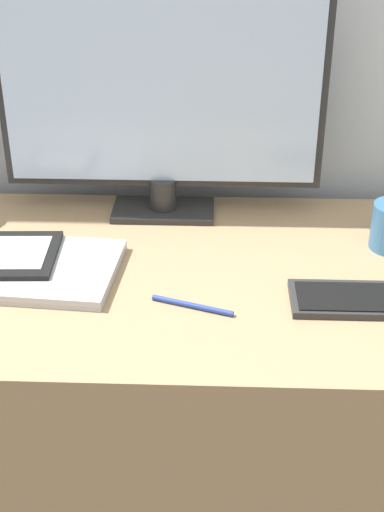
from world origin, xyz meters
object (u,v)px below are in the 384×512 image
Objects in this scene: ereader at (14,255)px; monitor at (161,97)px; laptop at (16,268)px; pen at (192,305)px; keyboard at (380,300)px.

monitor is at bearing 42.87° from ereader.
pen is at bearing -17.94° from laptop.
monitor is at bearing 101.57° from pen.
ereader is (-0.01, 0.02, 0.01)m from laptop.
monitor is 4.65× the size of pen.
ereader reaches higher than keyboard.
monitor reaches higher than pen.
keyboard is 0.30m from pen.
monitor is 0.40m from ereader.
laptop is 0.03m from ereader.
laptop is at bearing -69.63° from ereader.
monitor is at bearing 46.22° from laptop.
ereader reaches higher than pen.
laptop is 2.73× the size of pen.
keyboard is at bearing -7.04° from laptop.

